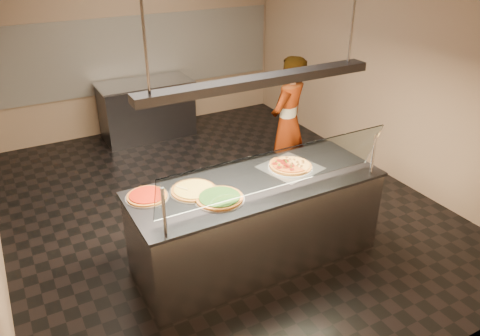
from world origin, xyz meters
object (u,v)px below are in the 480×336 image
serving_counter (256,222)px  prep_table (147,109)px  sneeze_guard (277,170)px  half_pizza_pepperoni (282,167)px  pizza_tomato (147,196)px  pizza_spinach (219,198)px  half_pizza_sausage (299,163)px  perforated_tray (290,167)px  heat_lamp_housing (259,81)px  pizza_spatula (188,187)px  pizza_cheese (193,190)px  worker (288,123)px

serving_counter → prep_table: (0.09, 3.74, 0.00)m
sneeze_guard → half_pizza_pepperoni: 0.63m
serving_counter → pizza_tomato: 1.17m
pizza_spinach → sneeze_guard: bearing=-26.5°
sneeze_guard → half_pizza_sausage: (0.57, 0.45, -0.27)m
perforated_tray → pizza_tomato: bearing=174.9°
pizza_spinach → serving_counter: bearing=13.2°
half_pizza_sausage → heat_lamp_housing: size_ratio=0.21×
pizza_spinach → pizza_spatula: (-0.19, 0.29, 0.01)m
pizza_spinach → pizza_tomato: bearing=148.3°
pizza_cheese → serving_counter: bearing=-13.1°
pizza_cheese → half_pizza_pepperoni: bearing=-1.9°
pizza_tomato → pizza_spatula: bearing=-9.0°
perforated_tray → sneeze_guard: bearing=-135.4°
sneeze_guard → prep_table: size_ratio=1.53×
serving_counter → pizza_cheese: bearing=166.9°
sneeze_guard → worker: bearing=53.0°
serving_counter → worker: (1.21, 1.27, 0.41)m
pizza_spinach → prep_table: bearing=81.7°
sneeze_guard → pizza_spinach: bearing=153.5°
pizza_tomato → prep_table: size_ratio=0.27×
half_pizza_pepperoni → pizza_spinach: half_pizza_pepperoni is taller
serving_counter → half_pizza_sausage: half_pizza_sausage is taller
perforated_tray → serving_counter: bearing=-166.5°
perforated_tray → prep_table: 3.68m
serving_counter → pizza_cheese: pizza_cheese is taller
perforated_tray → pizza_spinach: bearing=-166.7°
sneeze_guard → heat_lamp_housing: bearing=90.0°
pizza_spatula → worker: 2.16m
serving_counter → half_pizza_pepperoni: half_pizza_pepperoni is taller
pizza_spinach → worker: bearing=39.3°
half_pizza_pepperoni → sneeze_guard: bearing=-128.1°
perforated_tray → prep_table: perforated_tray is taller
pizza_spinach → worker: size_ratio=0.27×
serving_counter → pizza_spinach: pizza_spinach is taller
sneeze_guard → half_pizza_pepperoni: bearing=51.9°
pizza_tomato → prep_table: pizza_tomato is taller
serving_counter → sneeze_guard: (0.00, -0.34, 0.76)m
prep_table → heat_lamp_housing: size_ratio=0.65×
sneeze_guard → half_pizza_pepperoni: (0.36, 0.45, -0.26)m
half_pizza_pepperoni → pizza_spinach: size_ratio=1.01×
pizza_tomato → prep_table: (1.13, 3.50, -0.48)m
sneeze_guard → pizza_spatula: sneeze_guard is taller
pizza_spatula → serving_counter: bearing=-15.6°
pizza_tomato → worker: (2.25, 1.03, -0.07)m
half_pizza_pepperoni → pizza_spatula: half_pizza_pepperoni is taller
heat_lamp_housing → sneeze_guard: bearing=-90.0°
sneeze_guard → heat_lamp_housing: size_ratio=1.00×
pizza_tomato → pizza_cheese: bearing=-13.3°
pizza_tomato → prep_table: 3.71m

